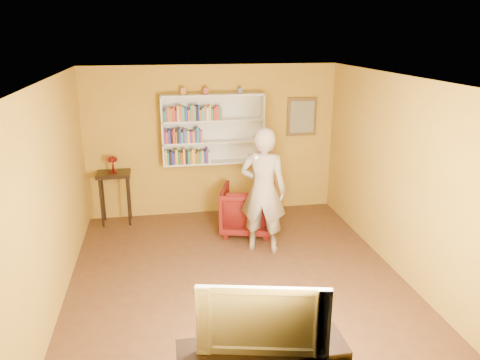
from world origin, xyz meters
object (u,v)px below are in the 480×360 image
(console_table, at_px, (114,181))
(bookshelf, at_px, (213,129))
(armchair, at_px, (248,209))
(television, at_px, (263,314))
(person, at_px, (263,191))
(ruby_lustre, at_px, (112,161))

(console_table, bearing_deg, bookshelf, 5.21)
(armchair, height_order, television, television)
(armchair, height_order, person, person)
(armchair, bearing_deg, person, 113.40)
(console_table, bearing_deg, armchair, -19.77)
(ruby_lustre, distance_m, person, 2.75)
(armchair, relative_size, person, 0.45)
(ruby_lustre, xyz_separation_m, armchair, (2.21, -0.79, -0.73))
(bookshelf, bearing_deg, ruby_lustre, -174.79)
(armchair, distance_m, television, 3.79)
(bookshelf, height_order, person, bookshelf)
(ruby_lustre, height_order, armchair, ruby_lustre)
(television, bearing_deg, console_table, 122.59)
(person, bearing_deg, armchair, -60.21)
(bookshelf, xyz_separation_m, person, (0.54, -1.67, -0.63))
(ruby_lustre, height_order, person, person)
(console_table, xyz_separation_m, television, (1.61, -4.50, 0.11))
(console_table, xyz_separation_m, person, (2.29, -1.51, 0.20))
(console_table, distance_m, person, 2.75)
(bookshelf, relative_size, person, 0.93)
(bookshelf, bearing_deg, television, -91.75)
(bookshelf, relative_size, console_table, 1.94)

